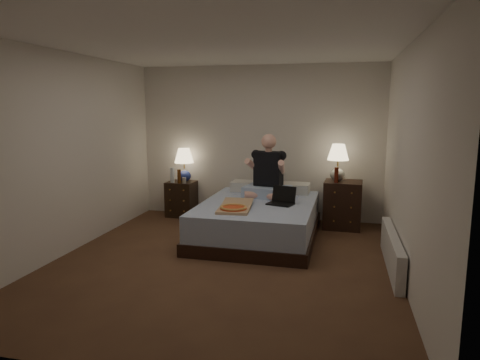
% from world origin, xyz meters
% --- Properties ---
extents(floor, '(4.00, 4.50, 0.00)m').
position_xyz_m(floor, '(0.00, 0.00, 0.00)').
color(floor, brown).
rests_on(floor, ground).
extents(ceiling, '(4.00, 4.50, 0.00)m').
position_xyz_m(ceiling, '(0.00, 0.00, 2.50)').
color(ceiling, white).
rests_on(ceiling, ground).
extents(wall_back, '(4.00, 0.00, 2.50)m').
position_xyz_m(wall_back, '(0.00, 2.25, 1.25)').
color(wall_back, silver).
rests_on(wall_back, ground).
extents(wall_front, '(4.00, 0.00, 2.50)m').
position_xyz_m(wall_front, '(0.00, -2.25, 1.25)').
color(wall_front, silver).
rests_on(wall_front, ground).
extents(wall_left, '(0.00, 4.50, 2.50)m').
position_xyz_m(wall_left, '(-2.00, 0.00, 1.25)').
color(wall_left, silver).
rests_on(wall_left, ground).
extents(wall_right, '(0.00, 4.50, 2.50)m').
position_xyz_m(wall_right, '(2.00, 0.00, 1.25)').
color(wall_right, silver).
rests_on(wall_right, ground).
extents(bed, '(1.57, 2.07, 0.51)m').
position_xyz_m(bed, '(0.22, 1.08, 0.26)').
color(bed, '#5572AB').
rests_on(bed, floor).
extents(nightstand_left, '(0.46, 0.42, 0.59)m').
position_xyz_m(nightstand_left, '(-1.28, 2.02, 0.29)').
color(nightstand_left, black).
rests_on(nightstand_left, floor).
extents(nightstand_right, '(0.58, 0.53, 0.72)m').
position_xyz_m(nightstand_right, '(1.38, 1.89, 0.36)').
color(nightstand_right, black).
rests_on(nightstand_right, floor).
extents(lamp_left, '(0.33, 0.33, 0.56)m').
position_xyz_m(lamp_left, '(-1.24, 2.05, 0.87)').
color(lamp_left, navy).
rests_on(lamp_left, nightstand_left).
extents(lamp_right, '(0.35, 0.35, 0.56)m').
position_xyz_m(lamp_right, '(1.28, 1.91, 1.00)').
color(lamp_right, '#9A9B92').
rests_on(lamp_right, nightstand_right).
extents(water_bottle, '(0.07, 0.07, 0.25)m').
position_xyz_m(water_bottle, '(-1.39, 1.90, 0.71)').
color(water_bottle, silver).
rests_on(water_bottle, nightstand_left).
extents(soda_can, '(0.07, 0.07, 0.10)m').
position_xyz_m(soda_can, '(-1.17, 1.86, 0.64)').
color(soda_can, beige).
rests_on(soda_can, nightstand_left).
extents(beer_bottle_left, '(0.06, 0.06, 0.23)m').
position_xyz_m(beer_bottle_left, '(-1.25, 1.86, 0.70)').
color(beer_bottle_left, '#512A0B').
rests_on(beer_bottle_left, nightstand_left).
extents(beer_bottle_right, '(0.06, 0.06, 0.23)m').
position_xyz_m(beer_bottle_right, '(1.27, 1.74, 0.84)').
color(beer_bottle_right, '#58190C').
rests_on(beer_bottle_right, nightstand_right).
extents(person, '(0.74, 0.62, 0.93)m').
position_xyz_m(person, '(0.28, 1.48, 0.98)').
color(person, black).
rests_on(person, bed).
extents(laptop, '(0.41, 0.36, 0.24)m').
position_xyz_m(laptop, '(0.54, 1.01, 0.63)').
color(laptop, black).
rests_on(laptop, bed).
extents(pizza_box, '(0.47, 0.79, 0.08)m').
position_xyz_m(pizza_box, '(0.01, 0.48, 0.55)').
color(pizza_box, tan).
rests_on(pizza_box, bed).
extents(radiator, '(0.10, 1.60, 0.40)m').
position_xyz_m(radiator, '(1.93, 0.29, 0.20)').
color(radiator, silver).
rests_on(radiator, floor).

